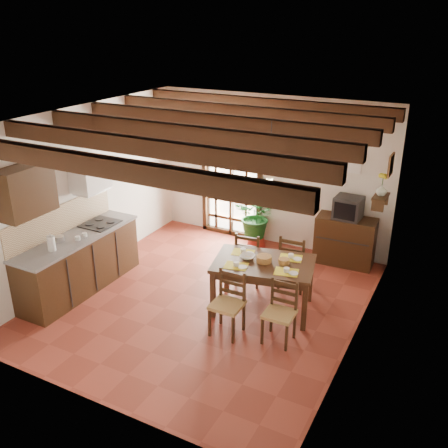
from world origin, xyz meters
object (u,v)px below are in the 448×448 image
Objects in this scene: chair_near_left at (227,315)px; sideboard at (345,241)px; chair_near_right at (279,323)px; chair_far_right at (293,271)px; kitchen_counter at (79,262)px; dining_table at (264,268)px; crt_tv at (348,208)px; potted_plant at (257,218)px; pendant_lamp at (270,174)px; chair_far_left at (249,266)px.

chair_near_left is 2.96m from sideboard.
chair_far_right reaches higher than chair_near_right.
kitchen_counter reaches higher than dining_table.
potted_plant is at bearing -175.40° from crt_tv.
pendant_lamp is at bearing 77.65° from chair_near_left.
pendant_lamp reaches higher than dining_table.
crt_tv is at bearing 1.99° from potted_plant.
chair_near_right is (0.70, 0.16, -0.01)m from chair_near_left.
chair_far_left is 1.98m from crt_tv.
chair_near_left is 1.05× the size of chair_near_right.
sideboard is at bearing -137.27° from chair_far_left.
chair_far_left is at bearing 31.84° from kitchen_counter.
chair_far_left is at bearing 128.11° from chair_near_right.
crt_tv is at bearing 72.40° from chair_near_left.
pendant_lamp reaches higher than chair_far_right.
dining_table is at bearing -90.00° from pendant_lamp.
kitchen_counter is at bearing 25.43° from chair_far_right.
dining_table is 3.43× the size of crt_tv.
kitchen_counter is at bearing 179.30° from chair_near_left.
potted_plant reaches higher than chair_far_right.
chair_near_left reaches higher than chair_near_right.
chair_near_left is at bearing -101.69° from pendant_lamp.
chair_near_right is at bearing -96.24° from sideboard.
kitchen_counter is 4.52m from crt_tv.
dining_table is at bearing -105.78° from crt_tv.
kitchen_counter is 3.34m from chair_near_right.
pendant_lamp is at bearing -106.67° from crt_tv.
kitchen_counter reaches higher than chair_far_right.
dining_table is 1.71× the size of chair_far_right.
crt_tv reaches higher than chair_far_left.
chair_near_right is 2.68m from sideboard.
chair_near_left is 2.01m from pendant_lamp.
chair_far_left is (-0.51, 0.64, -0.39)m from dining_table.
chair_far_right is at bearing -109.00° from crt_tv.
pendant_lamp reaches higher than sideboard.
chair_near_right is at bearing -63.81° from dining_table.
potted_plant is 2.60m from pendant_lamp.
pendant_lamp reaches higher than chair_near_right.
pendant_lamp is (-0.67, -1.93, 1.03)m from crt_tv.
dining_table is at bearing 15.73° from kitchen_counter.
dining_table is 1.87× the size of chair_near_right.
dining_table is at bearing -63.44° from potted_plant.
chair_far_left is (-0.33, 1.43, 0.00)m from chair_near_left.
chair_near_right is at bearing 2.68° from kitchen_counter.
chair_far_left is (-1.03, 1.27, 0.02)m from chair_near_right.
sideboard is 1.20× the size of pendant_lamp.
potted_plant reaches higher than chair_far_left.
kitchen_counter is 2.71m from chair_far_left.
dining_table is at bearing -111.16° from sideboard.
chair_far_right is 1.68m from potted_plant.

